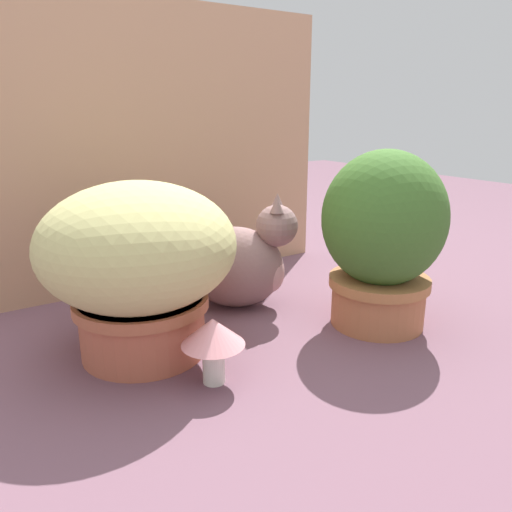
# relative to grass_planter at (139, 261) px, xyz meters

# --- Properties ---
(ground_plane) EXTENTS (6.00, 6.00, 0.00)m
(ground_plane) POSITION_rel_grass_planter_xyz_m (0.12, -0.04, -0.21)
(ground_plane) COLOR #6A4856
(cardboard_backdrop) EXTENTS (1.21, 0.03, 0.81)m
(cardboard_backdrop) POSITION_rel_grass_planter_xyz_m (0.19, 0.43, 0.20)
(cardboard_backdrop) COLOR tan
(cardboard_backdrop) RESTS_ON ground
(grass_planter) EXTENTS (0.41, 0.41, 0.38)m
(grass_planter) POSITION_rel_grass_planter_xyz_m (0.00, 0.00, 0.00)
(grass_planter) COLOR #B05A41
(grass_planter) RESTS_ON ground
(leafy_planter) EXTENTS (0.29, 0.29, 0.43)m
(leafy_planter) POSITION_rel_grass_planter_xyz_m (0.54, -0.18, 0.02)
(leafy_planter) COLOR #AF6843
(leafy_planter) RESTS_ON ground
(cat) EXTENTS (0.32, 0.32, 0.32)m
(cat) POSITION_rel_grass_planter_xyz_m (0.32, 0.11, -0.09)
(cat) COLOR #886664
(cat) RESTS_ON ground
(mushroom_ornament_pink) EXTENTS (0.12, 0.12, 0.14)m
(mushroom_ornament_pink) POSITION_rel_grass_planter_xyz_m (0.07, -0.20, -0.11)
(mushroom_ornament_pink) COLOR silver
(mushroom_ornament_pink) RESTS_ON ground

